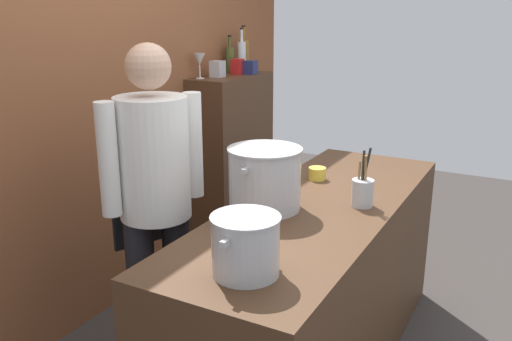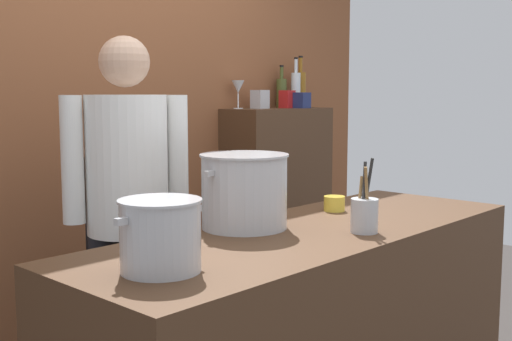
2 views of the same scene
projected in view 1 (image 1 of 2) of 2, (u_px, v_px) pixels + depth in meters
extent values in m
cube|color=brown|center=(91.00, 64.00, 3.06)|extent=(4.40, 0.10, 3.00)
cube|color=#472D1C|center=(315.00, 289.00, 2.72)|extent=(2.08, 0.70, 0.90)
cube|color=#472D1C|center=(232.00, 161.00, 4.19)|extent=(0.76, 0.32, 1.33)
cylinder|color=black|center=(178.00, 287.00, 2.79)|extent=(0.14, 0.14, 0.84)
cylinder|color=black|center=(143.00, 299.00, 2.68)|extent=(0.14, 0.14, 0.84)
cylinder|color=white|center=(153.00, 158.00, 2.53)|extent=(0.34, 0.34, 0.58)
cube|color=black|center=(139.00, 196.00, 2.74)|extent=(0.28, 0.14, 0.52)
cylinder|color=white|center=(193.00, 145.00, 2.65)|extent=(0.09, 0.09, 0.52)
cylinder|color=white|center=(108.00, 160.00, 2.39)|extent=(0.09, 0.09, 0.52)
sphere|color=tan|center=(148.00, 66.00, 2.41)|extent=(0.21, 0.21, 0.21)
cylinder|color=#B7BABF|center=(265.00, 179.00, 2.51)|extent=(0.33, 0.33, 0.28)
cylinder|color=#B7BABF|center=(265.00, 149.00, 2.46)|extent=(0.35, 0.35, 0.01)
cube|color=#B7BABF|center=(245.00, 171.00, 2.32)|extent=(0.04, 0.02, 0.02)
cube|color=#B7BABF|center=(282.00, 152.00, 2.64)|extent=(0.04, 0.02, 0.02)
cylinder|color=#B7BABF|center=(246.00, 246.00, 1.89)|extent=(0.24, 0.24, 0.21)
cylinder|color=#B7BABF|center=(245.00, 217.00, 1.86)|extent=(0.25, 0.25, 0.01)
cube|color=#B7BABF|center=(225.00, 243.00, 1.75)|extent=(0.04, 0.02, 0.02)
cube|color=#B7BABF|center=(264.00, 216.00, 1.98)|extent=(0.04, 0.02, 0.02)
cylinder|color=#B7BABF|center=(362.00, 193.00, 2.56)|extent=(0.10, 0.10, 0.13)
cylinder|color=olive|center=(365.00, 179.00, 2.53)|extent=(0.04, 0.01, 0.23)
cylinder|color=#262626|center=(362.00, 177.00, 2.53)|extent=(0.03, 0.01, 0.25)
cylinder|color=#262626|center=(365.00, 174.00, 2.54)|extent=(0.02, 0.06, 0.27)
cylinder|color=olive|center=(358.00, 182.00, 2.55)|extent=(0.04, 0.01, 0.19)
cylinder|color=yellow|center=(317.00, 173.00, 2.97)|extent=(0.10, 0.10, 0.07)
cylinder|color=#8C5919|center=(244.00, 55.00, 4.26)|extent=(0.08, 0.08, 0.24)
cylinder|color=#8C5919|center=(244.00, 34.00, 4.21)|extent=(0.03, 0.03, 0.10)
cylinder|color=black|center=(244.00, 26.00, 4.19)|extent=(0.03, 0.03, 0.01)
cylinder|color=silver|center=(242.00, 57.00, 4.16)|extent=(0.06, 0.06, 0.23)
cylinder|color=silver|center=(242.00, 36.00, 4.12)|extent=(0.02, 0.02, 0.09)
cylinder|color=black|center=(242.00, 29.00, 4.10)|extent=(0.03, 0.03, 0.01)
cylinder|color=#475123|center=(230.00, 60.00, 4.14)|extent=(0.07, 0.07, 0.19)
cylinder|color=#475123|center=(230.00, 42.00, 4.10)|extent=(0.02, 0.02, 0.08)
cylinder|color=black|center=(230.00, 36.00, 4.08)|extent=(0.03, 0.03, 0.01)
cylinder|color=silver|center=(200.00, 78.00, 3.80)|extent=(0.06, 0.06, 0.01)
cylinder|color=silver|center=(200.00, 71.00, 3.79)|extent=(0.01, 0.01, 0.09)
cone|color=silver|center=(200.00, 59.00, 3.77)|extent=(0.08, 0.08, 0.08)
cube|color=navy|center=(251.00, 67.00, 4.04)|extent=(0.08, 0.08, 0.10)
cube|color=#B2B2B7|center=(217.00, 69.00, 3.87)|extent=(0.09, 0.09, 0.12)
cube|color=red|center=(238.00, 67.00, 4.04)|extent=(0.08, 0.08, 0.11)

